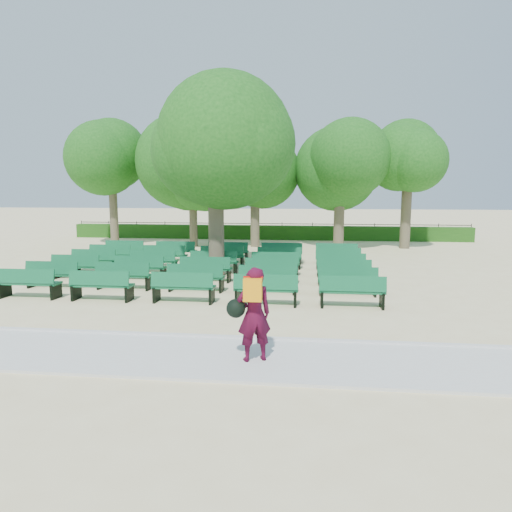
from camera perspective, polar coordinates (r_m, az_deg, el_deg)
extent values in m
plane|color=beige|center=(16.33, -3.17, -3.25)|extent=(120.00, 120.00, 0.00)
cube|color=silver|center=(9.38, -10.95, -12.13)|extent=(30.00, 2.20, 0.06)
cube|color=silver|center=(10.41, -9.04, -9.87)|extent=(30.00, 0.12, 0.10)
cube|color=#205215|center=(30.02, 1.31, 2.97)|extent=(26.00, 0.70, 0.90)
cube|color=#105D35|center=(17.15, -5.69, -1.17)|extent=(1.83, 0.53, 0.06)
cube|color=#105D35|center=(16.90, -5.86, -0.44)|extent=(1.83, 0.16, 0.43)
cylinder|color=brown|center=(17.26, -4.99, 2.85)|extent=(0.59, 0.59, 3.27)
ellipsoid|color=#206019|center=(17.23, -5.12, 12.76)|extent=(4.90, 4.90, 4.41)
imported|color=#41091F|center=(8.63, -0.24, -7.29)|extent=(0.77, 0.65, 1.80)
cube|color=#FF990D|center=(8.31, -0.41, -4.24)|extent=(0.34, 0.17, 0.42)
sphere|color=black|center=(8.59, -2.53, -6.55)|extent=(0.36, 0.36, 0.36)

